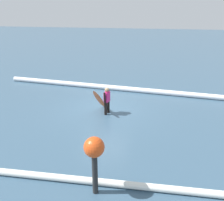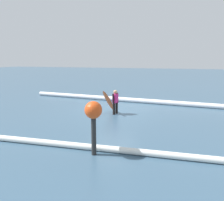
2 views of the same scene
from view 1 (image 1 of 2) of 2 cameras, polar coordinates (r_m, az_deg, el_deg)
ground_plane at (r=12.61m, az=-1.82°, el=-1.94°), size 122.53×122.53×0.00m
surfer at (r=11.69m, az=-1.25°, el=0.27°), size 0.28×0.59×1.38m
surfboard at (r=11.92m, az=-3.11°, el=0.27°), size 0.38×1.59×1.42m
channel_buoy at (r=6.45m, az=-4.32°, el=-12.18°), size 0.57×0.57×1.79m
wave_crest_foreground at (r=15.06m, az=8.51°, el=2.34°), size 19.79×1.59×0.31m
wave_crest_midground at (r=7.67m, az=-10.73°, el=-18.08°), size 19.36×1.69×0.22m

